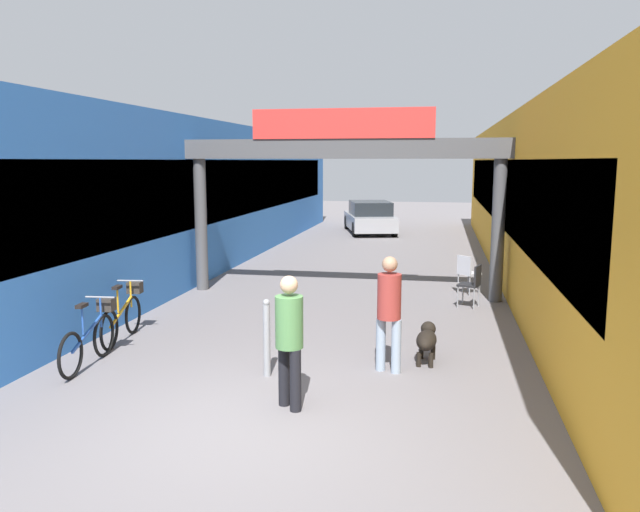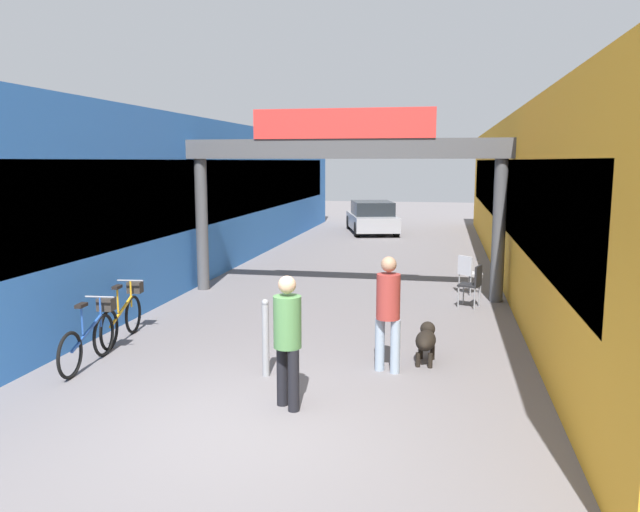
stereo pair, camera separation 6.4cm
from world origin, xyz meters
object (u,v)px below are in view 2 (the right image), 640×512
Objects in this scene: bollard_post_metal at (266,337)px; bicycle_orange_second at (124,314)px; parked_car_silver at (372,218)px; bicycle_blue_nearest at (91,336)px; pedestrian_with_dog at (388,307)px; cafe_chair_black_nearer at (473,282)px; cafe_chair_aluminium_farther at (468,271)px; dog_on_leash at (426,339)px; pedestrian_companion at (287,333)px.

bicycle_orange_second is at bearing 155.75° from bollard_post_metal.
bollard_post_metal is 0.26× the size of parked_car_silver.
pedestrian_with_dog is at bearing 6.87° from bicycle_blue_nearest.
bicycle_orange_second is (-0.17, 1.30, 0.00)m from bicycle_blue_nearest.
bicycle_blue_nearest reaches higher than cafe_chair_black_nearer.
bicycle_orange_second is at bearing -140.31° from cafe_chair_aluminium_farther.
bollard_post_metal is 1.25× the size of cafe_chair_black_nearer.
cafe_chair_aluminium_farther is (1.32, 5.64, -0.42)m from pedestrian_with_dog.
bicycle_orange_second is 7.61m from cafe_chair_aluminium_farther.
pedestrian_with_dog is 4.54m from cafe_chair_black_nearer.
dog_on_leash is (0.53, 0.56, -0.61)m from pedestrian_with_dog.
pedestrian_with_dog is 0.98m from dog_on_leash.
bollard_post_metal is at bearing -88.24° from parked_car_silver.
bollard_post_metal is (-0.59, 1.06, -0.38)m from pedestrian_companion.
parked_car_silver reaches higher than cafe_chair_black_nearer.
parked_car_silver is (2.15, 17.95, 0.21)m from bicycle_blue_nearest.
parked_car_silver is at bearing 83.18° from bicycle_blue_nearest.
pedestrian_companion is at bearing -124.40° from pedestrian_with_dog.
bollard_post_metal reaches higher than bicycle_orange_second.
pedestrian_companion reaches higher than cafe_chair_black_nearer.
cafe_chair_aluminium_farther is at bearing 64.13° from bollard_post_metal.
cafe_chair_black_nearer is (3.04, 4.82, -0.02)m from bollard_post_metal.
dog_on_leash is at bearing -2.52° from bicycle_orange_second.
dog_on_leash is 17.09m from parked_car_silver.
bicycle_blue_nearest is 1.90× the size of cafe_chair_black_nearer.
bicycle_orange_second is 1.89× the size of cafe_chair_black_nearer.
parked_car_silver reaches higher than bollard_post_metal.
pedestrian_companion reaches higher than parked_car_silver.
dog_on_leash is 5.15m from cafe_chair_aluminium_farther.
dog_on_leash is 3.85m from cafe_chair_black_nearer.
bicycle_blue_nearest reaches higher than cafe_chair_aluminium_farther.
pedestrian_companion is 19.03m from parked_car_silver.
pedestrian_companion reaches higher than bicycle_blue_nearest.
pedestrian_with_dog reaches higher than bollard_post_metal.
pedestrian_with_dog reaches higher than pedestrian_companion.
pedestrian_companion is 0.98× the size of bicycle_orange_second.
bicycle_blue_nearest is 1.52× the size of bollard_post_metal.
pedestrian_with_dog is 1.79m from bollard_post_metal.
cafe_chair_black_nearer is (1.38, 4.31, -0.42)m from pedestrian_with_dog.
bicycle_blue_nearest is (-3.29, 1.05, -0.51)m from pedestrian_companion.
cafe_chair_black_nearer and cafe_chair_aluminium_farther have the same top height.
pedestrian_companion is at bearing -17.71° from bicycle_blue_nearest.
cafe_chair_black_nearer is 1.33m from cafe_chair_aluminium_farther.
cafe_chair_black_nearer is at bearing 77.30° from dog_on_leash.
pedestrian_companion is 0.98× the size of bicycle_blue_nearest.
bicycle_orange_second is (-5.07, 0.22, 0.08)m from dog_on_leash.
cafe_chair_aluminium_farther is 0.21× the size of parked_car_silver.
bicycle_orange_second is 6.89m from cafe_chair_black_nearer.
bicycle_orange_second is 1.51× the size of bollard_post_metal.
bollard_post_metal is at bearing -24.25° from bicycle_orange_second.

